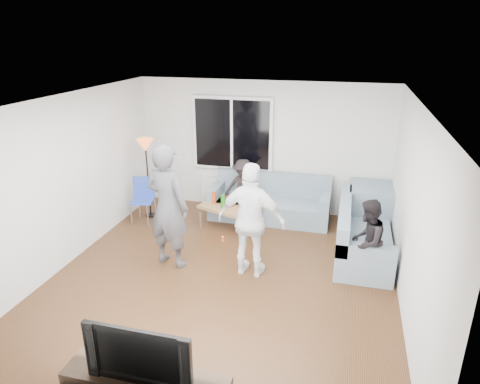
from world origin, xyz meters
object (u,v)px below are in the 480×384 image
(spectator_back, at_px, (243,188))
(television, at_px, (143,350))
(player_left, at_px, (168,207))
(player_right, at_px, (252,221))
(sofa_back_section, at_px, (270,198))
(coffee_table, at_px, (230,216))
(sofa_right_section, at_px, (364,230))
(floor_lamp, at_px, (148,179))
(spectator_right, at_px, (367,242))
(side_chair, at_px, (143,201))

(spectator_back, xyz_separation_m, television, (0.27, -4.80, 0.16))
(player_left, distance_m, player_right, 1.30)
(sofa_back_section, relative_size, coffee_table, 2.09)
(sofa_right_section, xyz_separation_m, spectator_back, (-2.30, 1.05, 0.15))
(sofa_back_section, xyz_separation_m, player_left, (-1.18, -2.09, 0.55))
(player_left, bearing_deg, player_right, -165.61)
(sofa_back_section, distance_m, sofa_right_section, 2.03)
(floor_lamp, height_order, spectator_back, floor_lamp)
(spectator_right, bearing_deg, player_left, -66.90)
(coffee_table, bearing_deg, floor_lamp, 177.93)
(floor_lamp, xyz_separation_m, player_right, (2.43, -1.59, 0.09))
(sofa_right_section, distance_m, coffee_table, 2.47)
(coffee_table, height_order, side_chair, side_chair)
(coffee_table, height_order, player_left, player_left)
(sofa_back_section, distance_m, player_left, 2.47)
(floor_lamp, distance_m, player_right, 2.91)
(television, bearing_deg, player_left, 108.74)
(sofa_right_section, relative_size, floor_lamp, 1.28)
(side_chair, bearing_deg, sofa_right_section, -17.24)
(television, bearing_deg, player_right, 81.78)
(sofa_back_section, relative_size, television, 2.23)
(spectator_right, bearing_deg, sofa_right_section, -161.80)
(sofa_right_section, height_order, floor_lamp, floor_lamp)
(sofa_right_section, relative_size, player_right, 1.14)
(coffee_table, bearing_deg, television, -84.89)
(spectator_right, bearing_deg, side_chair, -86.60)
(spectator_right, bearing_deg, sofa_back_section, -118.14)
(sofa_right_section, relative_size, spectator_right, 1.58)
(player_right, bearing_deg, spectator_back, -66.84)
(sofa_back_section, relative_size, player_left, 1.18)
(side_chair, relative_size, player_left, 0.44)
(player_left, height_order, spectator_right, player_left)
(player_left, distance_m, spectator_right, 2.97)
(spectator_back, bearing_deg, television, -98.56)
(side_chair, distance_m, television, 4.50)
(sofa_back_section, height_order, coffee_table, sofa_back_section)
(sofa_back_section, bearing_deg, coffee_table, -140.49)
(sofa_back_section, height_order, television, television)
(floor_lamp, bearing_deg, sofa_right_section, -7.55)
(sofa_right_section, xyz_separation_m, floor_lamp, (-4.07, 0.54, 0.36))
(sofa_right_section, relative_size, player_left, 1.03)
(player_left, distance_m, spectator_back, 2.25)
(spectator_back, bearing_deg, player_left, -118.49)
(side_chair, relative_size, player_right, 0.49)
(coffee_table, distance_m, floor_lamp, 1.76)
(player_left, relative_size, spectator_back, 1.68)
(player_right, relative_size, television, 1.70)
(sofa_back_section, bearing_deg, spectator_right, -46.34)
(floor_lamp, bearing_deg, player_left, -55.03)
(spectator_right, relative_size, spectator_back, 1.10)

